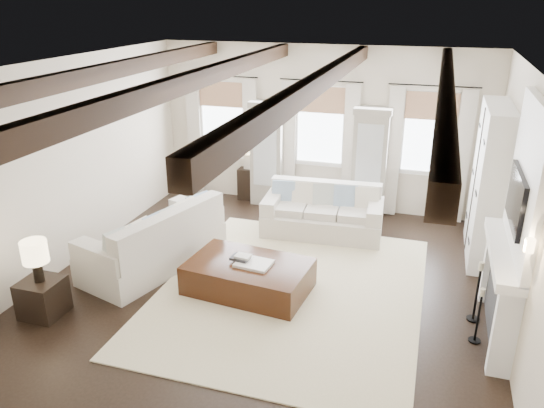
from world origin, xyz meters
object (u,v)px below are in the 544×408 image
(sofa_left, at_px, (157,243))
(side_table_back, at_px, (251,183))
(sofa_back, at_px, (323,214))
(ottoman, at_px, (249,277))
(side_table_front, at_px, (43,298))

(sofa_left, bearing_deg, side_table_back, 83.53)
(sofa_back, xyz_separation_m, ottoman, (-0.60, -2.32, -0.14))
(sofa_left, bearing_deg, ottoman, -9.85)
(sofa_left, height_order, ottoman, sofa_left)
(sofa_back, xyz_separation_m, side_table_back, (-1.85, 1.32, -0.03))
(sofa_left, relative_size, ottoman, 1.47)
(ottoman, distance_m, side_table_back, 3.84)
(ottoman, height_order, side_table_back, side_table_back)
(ottoman, relative_size, side_table_back, 2.59)
(sofa_left, relative_size, side_table_back, 3.81)
(sofa_back, relative_size, side_table_back, 3.24)
(sofa_left, xyz_separation_m, side_table_back, (0.38, 3.35, -0.08))
(sofa_back, height_order, side_table_front, sofa_back)
(side_table_front, xyz_separation_m, side_table_back, (1.19, 5.04, 0.08))
(sofa_back, distance_m, ottoman, 2.40)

